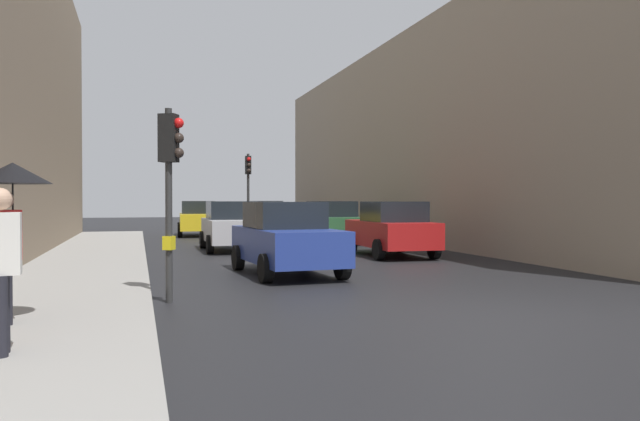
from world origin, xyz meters
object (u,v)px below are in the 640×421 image
at_px(traffic_light_near_right, 170,169).
at_px(traffic_light_far_median, 248,180).
at_px(car_green_estate, 330,222).
at_px(pedestrian_with_umbrella, 10,197).
at_px(car_yellow_taxi, 198,218).
at_px(car_blue_van, 286,238).
at_px(car_red_sedan, 391,229).
at_px(car_silver_hatchback, 231,226).
at_px(car_dark_suv, 266,215).

bearing_deg(traffic_light_near_right, traffic_light_far_median, 76.05).
height_order(car_green_estate, pedestrian_with_umbrella, pedestrian_with_umbrella).
relative_size(traffic_light_far_median, car_yellow_taxi, 0.92).
bearing_deg(traffic_light_far_median, car_blue_van, -95.85).
distance_m(car_red_sedan, car_silver_hatchback, 5.95).
relative_size(car_silver_hatchback, pedestrian_with_umbrella, 1.97).
bearing_deg(car_red_sedan, traffic_light_near_right, -134.13).
height_order(traffic_light_near_right, car_green_estate, traffic_light_near_right).
height_order(traffic_light_near_right, car_red_sedan, traffic_light_near_right).
relative_size(car_yellow_taxi, car_green_estate, 1.01).
distance_m(car_green_estate, car_silver_hatchback, 5.28).
distance_m(car_green_estate, car_red_sedan, 6.44).
bearing_deg(car_dark_suv, car_blue_van, -99.98).
xyz_separation_m(traffic_light_near_right, car_silver_hatchback, (2.68, 11.27, -1.47)).
relative_size(traffic_light_near_right, car_blue_van, 0.79).
relative_size(car_green_estate, car_red_sedan, 1.00).
height_order(car_blue_van, car_silver_hatchback, same).
xyz_separation_m(car_green_estate, car_blue_van, (-4.30, -10.37, 0.00)).
xyz_separation_m(car_yellow_taxi, car_green_estate, (4.84, -7.15, 0.00)).
relative_size(car_red_sedan, car_dark_suv, 1.00).
bearing_deg(traffic_light_far_median, traffic_light_near_right, -103.95).
bearing_deg(car_dark_suv, car_yellow_taxi, -129.94).
relative_size(traffic_light_far_median, car_blue_van, 0.91).
bearing_deg(traffic_light_far_median, car_silver_hatchback, -105.01).
height_order(traffic_light_far_median, car_silver_hatchback, traffic_light_far_median).
bearing_deg(car_red_sedan, car_green_estate, 90.78).
height_order(car_red_sedan, car_blue_van, same).
bearing_deg(car_green_estate, car_blue_van, -112.52).
bearing_deg(car_silver_hatchback, traffic_light_near_right, -103.36).
xyz_separation_m(car_red_sedan, car_silver_hatchback, (-4.62, 3.74, 0.00)).
xyz_separation_m(car_blue_van, pedestrian_with_umbrella, (-5.08, -5.75, 0.96)).
distance_m(car_green_estate, car_dark_suv, 12.63).
xyz_separation_m(car_dark_suv, car_silver_hatchback, (-4.28, -15.32, 0.00)).
bearing_deg(car_red_sedan, traffic_light_far_median, 106.66).
bearing_deg(traffic_light_near_right, car_yellow_taxi, 83.58).
bearing_deg(car_yellow_taxi, pedestrian_with_umbrella, -101.06).
xyz_separation_m(traffic_light_far_median, car_red_sedan, (2.97, -9.92, -1.84)).
height_order(traffic_light_far_median, car_dark_suv, traffic_light_far_median).
bearing_deg(car_yellow_taxi, car_silver_hatchback, -88.25).
xyz_separation_m(car_dark_suv, pedestrian_with_umbrella, (-9.13, -28.74, 0.96)).
distance_m(car_yellow_taxi, car_red_sedan, 14.45).
xyz_separation_m(car_green_estate, pedestrian_with_umbrella, (-9.38, -16.12, 0.96)).
bearing_deg(car_blue_van, car_yellow_taxi, 91.76).
bearing_deg(car_yellow_taxi, car_dark_suv, 50.06).
bearing_deg(pedestrian_with_umbrella, car_silver_hatchback, 70.15).
xyz_separation_m(car_green_estate, car_dark_suv, (-0.25, 12.63, 0.00)).
relative_size(car_yellow_taxi, car_blue_van, 0.99).
xyz_separation_m(car_blue_van, car_silver_hatchback, (-0.24, 7.68, 0.00)).
relative_size(car_yellow_taxi, car_silver_hatchback, 1.02).
distance_m(car_red_sedan, car_dark_suv, 19.07).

